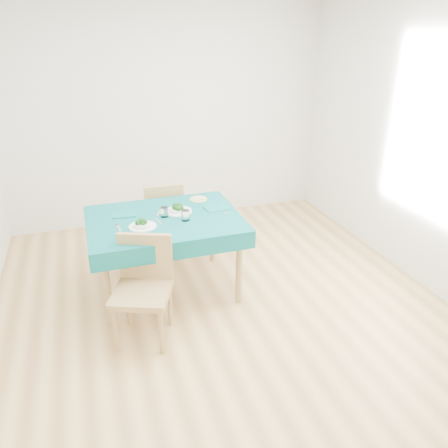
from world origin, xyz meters
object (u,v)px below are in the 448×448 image
object	(u,v)px
table	(166,255)
bowl_far	(178,208)
chair_near	(140,280)
side_plate	(199,199)
chair_far	(162,210)
bowl_near	(142,223)

from	to	relation	value
table	bowl_far	distance (m)	0.46
chair_near	side_plate	bearing A→B (deg)	75.70
chair_far	side_plate	world-z (taller)	chair_far
chair_far	table	bearing A→B (deg)	82.09
bowl_far	chair_near	bearing A→B (deg)	-122.54
bowl_far	chair_far	bearing A→B (deg)	92.65
chair_near	bowl_near	size ratio (longest dim) A/B	4.58
bowl_near	side_plate	distance (m)	0.80
table	side_plate	xyz separation A→B (m)	(0.42, 0.35, 0.38)
table	chair_far	bearing A→B (deg)	81.41
table	chair_near	xyz separation A→B (m)	(-0.33, -0.65, 0.17)
chair_near	side_plate	distance (m)	1.27
chair_far	chair_near	bearing A→B (deg)	73.50
side_plate	table	bearing A→B (deg)	-140.10
chair_far	side_plate	distance (m)	0.59
bowl_near	side_plate	xyz separation A→B (m)	(0.63, 0.49, -0.03)
table	side_plate	distance (m)	0.67
table	chair_far	xyz separation A→B (m)	(0.12, 0.79, 0.13)
bowl_near	table	bearing A→B (deg)	32.81
table	chair_near	size ratio (longest dim) A/B	1.25
table	bowl_near	size ratio (longest dim) A/B	5.71
chair_far	bowl_far	distance (m)	0.75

